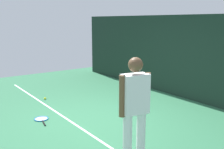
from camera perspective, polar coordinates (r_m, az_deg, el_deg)
ground_plane at (r=6.15m, az=-3.06°, el=-9.61°), size 12.00×12.00×0.00m
back_fence at (r=7.84m, az=15.60°, el=3.61°), size 10.00×0.10×2.38m
court_line at (r=5.88m, az=-7.81°, el=-10.70°), size 9.00×0.05×0.00m
tennis_player at (r=4.01m, az=4.94°, el=-6.70°), size 0.29×0.52×1.70m
tennis_racket at (r=6.32m, az=-14.95°, el=-9.28°), size 0.63×0.38×0.03m
backpack at (r=6.90m, az=3.93°, el=-5.38°), size 0.38×0.37×0.44m
tennis_ball_near_player at (r=6.34m, az=2.36°, el=-8.63°), size 0.07×0.07×0.07m
tennis_ball_by_fence at (r=7.83m, az=-14.25°, el=-5.01°), size 0.07×0.07×0.07m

